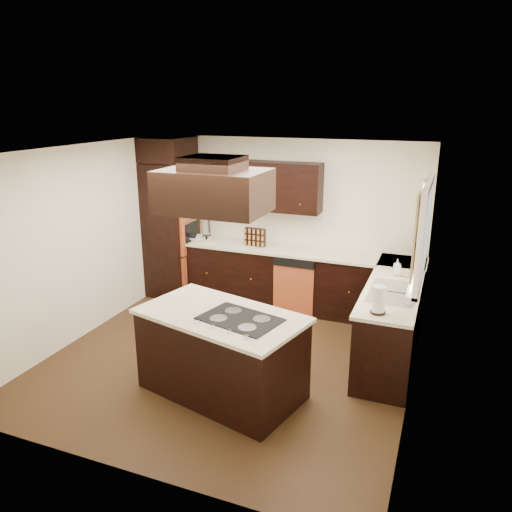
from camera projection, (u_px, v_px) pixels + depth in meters
name	position (u px, v px, depth m)	size (l,w,h in m)	color
floor	(231.00, 359.00, 6.11)	(4.20, 4.20, 0.02)	#53361B
ceiling	(227.00, 150.00, 5.36)	(4.20, 4.20, 0.02)	white
wall_back	(286.00, 222.00, 7.61)	(4.20, 0.02, 2.50)	white
wall_front	(117.00, 339.00, 3.86)	(4.20, 0.02, 2.50)	white
wall_left	(81.00, 243.00, 6.47)	(0.02, 4.20, 2.50)	white
wall_right	(421.00, 285.00, 5.00)	(0.02, 4.20, 2.50)	white
oven_column	(172.00, 229.00, 7.93)	(0.65, 0.75, 2.12)	black
wall_oven_face	(191.00, 228.00, 7.79)	(0.05, 0.62, 0.78)	#CE5A2F
base_cabinets_back	(281.00, 278.00, 7.57)	(2.93, 0.60, 0.88)	black
base_cabinets_right	(393.00, 319.00, 6.15)	(0.60, 2.40, 0.88)	black
countertop_back	(281.00, 249.00, 7.41)	(2.93, 0.63, 0.04)	#EDE4C0
countertop_right	(395.00, 284.00, 6.02)	(0.63, 2.40, 0.04)	#EDE4C0
upper_cabinets	(255.00, 185.00, 7.43)	(2.00, 0.34, 0.72)	black
dishwasher_front	(293.00, 290.00, 7.21)	(0.60, 0.05, 0.72)	#CE5A2F
window_frame	(424.00, 233.00, 5.39)	(0.06, 1.32, 1.12)	white
window_pane	(427.00, 233.00, 5.38)	(0.00, 1.20, 1.00)	white
curtain_left	(415.00, 237.00, 5.02)	(0.02, 0.34, 0.90)	beige
curtain_right	(421.00, 220.00, 5.77)	(0.02, 0.34, 0.90)	beige
sink_rim	(393.00, 292.00, 5.70)	(0.52, 0.84, 0.01)	silver
island	(222.00, 355.00, 5.27)	(1.65, 0.90, 0.88)	black
island_top	(221.00, 315.00, 5.14)	(1.71, 0.96, 0.04)	#EDE4C0
cooktop	(240.00, 319.00, 4.99)	(0.78, 0.52, 0.01)	black
range_hood	(214.00, 191.00, 4.94)	(1.05, 0.72, 0.42)	black
hood_duct	(213.00, 163.00, 4.86)	(0.55, 0.50, 0.13)	black
blender_base	(207.00, 238.00, 7.74)	(0.15, 0.15, 0.10)	silver
blender_pitcher	(207.00, 227.00, 7.69)	(0.13, 0.13, 0.26)	silver
spice_rack	(255.00, 237.00, 7.50)	(0.33, 0.08, 0.27)	black
mixing_bowl	(198.00, 238.00, 7.80)	(0.29, 0.29, 0.07)	white
soap_bottle	(397.00, 267.00, 6.29)	(0.08, 0.09, 0.19)	white
paper_towel	(379.00, 300.00, 5.10)	(0.14, 0.14, 0.30)	white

